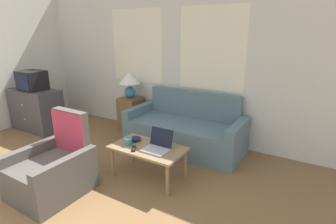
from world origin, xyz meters
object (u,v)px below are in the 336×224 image
Objects in this scene: tv_remote at (134,149)px; television at (32,80)px; couch at (186,131)px; table_lamp at (130,81)px; snack_bowl at (136,139)px; armchair at (55,170)px; laptop at (158,145)px; coffee_table at (148,151)px; cup_navy at (129,142)px.

television is at bearing 169.90° from tv_remote.
couch is at bearing 15.06° from television.
table_lamp reaches higher than snack_bowl.
couch is 13.29× the size of snack_bowl.
laptop is at bearing 41.84° from armchair.
couch is at bearing 91.60° from coffee_table.
table_lamp is 1.92m from laptop.
coffee_table is at bearing -177.90° from laptop.
armchair is at bearing -111.10° from couch.
coffee_table is 3.03× the size of laptop.
table_lamp reaches higher than laptop.
snack_bowl is (-0.39, 0.07, -0.02)m from laptop.
table_lamp is 1.86m from tv_remote.
coffee_table is (0.77, 0.81, 0.11)m from armchair.
couch is at bearing 79.34° from cup_navy.
coffee_table is (1.26, -1.23, -0.57)m from table_lamp.
armchair is at bearing -28.99° from television.
table_lamp is at bearing 139.06° from laptop.
armchair reaches higher than snack_bowl.
snack_bowl is at bearing -102.19° from couch.
coffee_table is at bearing 46.55° from armchair.
couch is 2.99m from television.
table_lamp reaches higher than cup_navy.
television is 1.54× the size of laptop.
laptop is at bearing -40.94° from table_lamp.
television is 2.82m from tv_remote.
laptop is 2.08× the size of tv_remote.
snack_bowl is (0.51, 0.88, 0.19)m from armchair.
coffee_table is at bearing 15.97° from cup_navy.
table_lamp is (-0.50, 2.03, 0.69)m from armchair.
snack_bowl is (-0.22, -1.02, 0.19)m from couch.
television is 5.13× the size of cup_navy.
table_lamp is 3.37× the size of snack_bowl.
snack_bowl is at bearing 122.45° from tv_remote.
snack_bowl reaches higher than coffee_table.
tv_remote is (-0.11, -0.15, 0.06)m from coffee_table.
couch reaches higher than cup_navy.
television is at bearing -164.94° from couch.
television reaches higher than cup_navy.
table_lamp reaches higher than coffee_table.
laptop is at bearing -10.03° from snack_bowl.
couch is 1.06m from snack_bowl.
cup_navy is (-0.22, -1.17, 0.20)m from couch.
tv_remote is at bearing 45.39° from armchair.
cup_navy is 0.66× the size of snack_bowl.
tv_remote is (1.15, -1.37, -0.51)m from table_lamp.
tv_remote is at bearing -49.95° from table_lamp.
laptop is 2.19× the size of snack_bowl.
laptop reaches higher than snack_bowl.
couch is at bearing 77.81° from snack_bowl.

